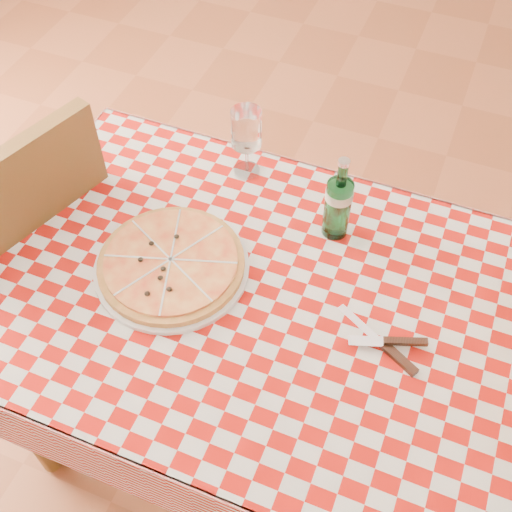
% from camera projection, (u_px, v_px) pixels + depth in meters
% --- Properties ---
extents(dining_table, '(1.20, 0.80, 0.75)m').
position_uv_depth(dining_table, '(254.00, 317.00, 1.54)').
color(dining_table, brown).
rests_on(dining_table, ground).
extents(tablecloth, '(1.30, 0.90, 0.01)m').
position_uv_depth(tablecloth, '(254.00, 295.00, 1.47)').
color(tablecloth, '#B1110A').
rests_on(tablecloth, dining_table).
extents(chair_far, '(0.57, 0.57, 1.00)m').
position_uv_depth(chair_far, '(28.00, 247.00, 1.79)').
color(chair_far, brown).
rests_on(chair_far, ground).
extents(pizza_plate, '(0.46, 0.46, 0.05)m').
position_uv_depth(pizza_plate, '(171.00, 263.00, 1.49)').
color(pizza_plate, '#D38F46').
rests_on(pizza_plate, tablecloth).
extents(water_bottle, '(0.08, 0.08, 0.24)m').
position_uv_depth(water_bottle, '(339.00, 198.00, 1.49)').
color(water_bottle, '#18632B').
rests_on(water_bottle, tablecloth).
extents(wine_glass, '(0.08, 0.08, 0.20)m').
position_uv_depth(wine_glass, '(247.00, 143.00, 1.63)').
color(wine_glass, white).
rests_on(wine_glass, tablecloth).
extents(cutlery, '(0.24, 0.20, 0.03)m').
position_uv_depth(cutlery, '(383.00, 342.00, 1.37)').
color(cutlery, silver).
rests_on(cutlery, tablecloth).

